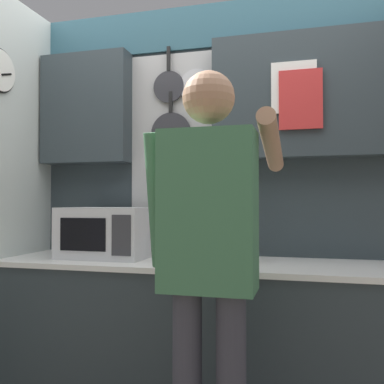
{
  "coord_description": "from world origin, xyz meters",
  "views": [
    {
      "loc": [
        0.62,
        -2.36,
        1.22
      ],
      "look_at": [
        -0.06,
        0.2,
        1.28
      ],
      "focal_mm": 40.0,
      "sensor_mm": 36.0,
      "label": 1
    }
  ],
  "objects": [
    {
      "name": "utensil_crock",
      "position": [
        0.01,
        0.03,
        0.97
      ],
      "size": [
        0.11,
        0.11,
        0.35
      ],
      "color": "white",
      "rests_on": "base_cabinet_counter"
    },
    {
      "name": "knife_block",
      "position": [
        0.23,
        0.02,
        0.98
      ],
      "size": [
        0.13,
        0.16,
        0.27
      ],
      "color": "brown",
      "rests_on": "base_cabinet_counter"
    },
    {
      "name": "microwave",
      "position": [
        -0.55,
        0.02,
        1.03
      ],
      "size": [
        0.52,
        0.4,
        0.3
      ],
      "color": "silver",
      "rests_on": "base_cabinet_counter"
    },
    {
      "name": "person",
      "position": [
        0.24,
        -0.67,
        1.05
      ],
      "size": [
        0.54,
        0.67,
        1.75
      ],
      "color": "#383842",
      "rests_on": "ground_plane"
    },
    {
      "name": "back_wall_unit",
      "position": [
        0.03,
        0.28,
        1.52
      ],
      "size": [
        2.83,
        0.23,
        2.5
      ],
      "color": "#2D383D",
      "rests_on": "ground_plane"
    },
    {
      "name": "base_cabinet_counter",
      "position": [
        0.0,
        -0.0,
        0.44
      ],
      "size": [
        2.26,
        0.64,
        0.88
      ],
      "color": "#2D383D",
      "rests_on": "ground_plane"
    }
  ]
}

